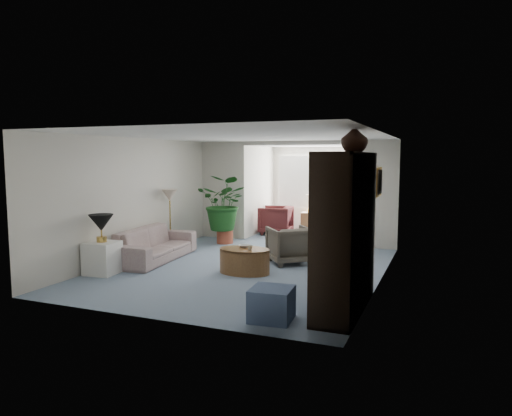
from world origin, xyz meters
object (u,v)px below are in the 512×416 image
at_px(table_lamp, 101,223).
at_px(side_table_dark, 328,248).
at_px(framed_picture, 379,182).
at_px(sunroom_table, 309,222).
at_px(entertainment_cabinet, 346,232).
at_px(plant_pot, 225,237).
at_px(coffee_bowl, 244,246).
at_px(coffee_cup, 250,248).
at_px(end_table, 102,258).
at_px(sofa, 155,244).
at_px(sunroom_chair_blue, 329,224).
at_px(ottoman, 272,304).
at_px(sunroom_chair_maroon, 276,220).
at_px(cabinet_urn, 354,138).
at_px(coffee_table, 244,261).
at_px(wingback_chair, 290,245).
at_px(floor_lamp, 170,195).

height_order(table_lamp, side_table_dark, table_lamp).
distance_m(framed_picture, sunroom_table, 5.74).
relative_size(entertainment_cabinet, plant_pot, 5.42).
xyz_separation_m(framed_picture, coffee_bowl, (-2.38, -0.08, -1.22)).
bearing_deg(coffee_bowl, coffee_cup, -45.00).
xyz_separation_m(framed_picture, end_table, (-4.68, -1.20, -1.41)).
height_order(sofa, sunroom_chair_blue, sunroom_chair_blue).
height_order(framed_picture, entertainment_cabinet, entertainment_cabinet).
bearing_deg(framed_picture, end_table, -165.58).
height_order(ottoman, sunroom_chair_maroon, sunroom_chair_maroon).
height_order(side_table_dark, entertainment_cabinet, entertainment_cabinet).
bearing_deg(side_table_dark, framed_picture, -47.05).
xyz_separation_m(cabinet_urn, sunroom_chair_blue, (-1.56, 5.24, -2.02)).
xyz_separation_m(entertainment_cabinet, sunroom_chair_blue, (-1.56, 5.74, -0.74)).
xyz_separation_m(sofa, cabinet_urn, (4.25, -1.18, 2.04)).
relative_size(coffee_table, wingback_chair, 1.18).
xyz_separation_m(sofa, plant_pot, (0.51, 2.26, -0.17)).
relative_size(cabinet_urn, sunroom_chair_blue, 0.53).
bearing_deg(coffee_cup, ottoman, -60.41).
bearing_deg(sunroom_table, floor_lamp, -120.09).
height_order(sofa, side_table_dark, sofa).
height_order(coffee_table, plant_pot, coffee_table).
relative_size(coffee_table, plant_pot, 2.37).
height_order(table_lamp, coffee_cup, table_lamp).
xyz_separation_m(table_lamp, side_table_dark, (3.56, 2.41, -0.63)).
bearing_deg(coffee_cup, sunroom_chair_blue, 85.03).
distance_m(coffee_cup, sunroom_table, 5.25).
relative_size(wingback_chair, sunroom_chair_maroon, 0.94).
distance_m(table_lamp, entertainment_cabinet, 4.47).
relative_size(coffee_table, sunroom_chair_blue, 1.25).
relative_size(coffee_bowl, side_table_dark, 0.35).
distance_m(wingback_chair, entertainment_cabinet, 3.00).
height_order(wingback_chair, sunroom_chair_blue, wingback_chair).
distance_m(coffee_bowl, entertainment_cabinet, 2.66).
bearing_deg(end_table, sunroom_table, 70.79).
relative_size(entertainment_cabinet, ottoman, 4.11).
bearing_deg(framed_picture, sunroom_chair_maroon, 128.07).
height_order(coffee_cup, side_table_dark, side_table_dark).
xyz_separation_m(sofa, entertainment_cabinet, (4.25, -1.68, 0.76)).
relative_size(plant_pot, sunroom_chair_maroon, 0.47).
distance_m(framed_picture, sunroom_chair_blue, 4.76).
bearing_deg(sofa, side_table_dark, -77.90).
distance_m(plant_pot, sunroom_chair_maroon, 1.94).
height_order(end_table, wingback_chair, wingback_chair).
bearing_deg(sofa, coffee_table, -104.05).
bearing_deg(entertainment_cabinet, cabinet_urn, 90.00).
distance_m(end_table, sunroom_table, 6.52).
distance_m(entertainment_cabinet, sunroom_chair_maroon, 6.54).
height_order(end_table, sunroom_table, end_table).
distance_m(sofa, table_lamp, 1.49).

